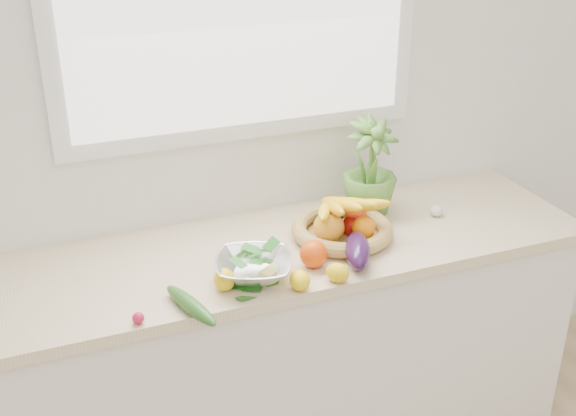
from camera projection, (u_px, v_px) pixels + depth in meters
name	position (u px, v px, depth m)	size (l,w,h in m)	color
back_wall	(241.00, 96.00, 2.52)	(4.50, 0.02, 2.70)	white
counter_cabinet	(273.00, 359.00, 2.67)	(2.20, 0.58, 0.86)	silver
countertop	(272.00, 253.00, 2.47)	(2.24, 0.62, 0.04)	beige
orange_loose	(314.00, 254.00, 2.33)	(0.09, 0.09, 0.09)	#D94106
lemon_a	(224.00, 279.00, 2.21)	(0.07, 0.08, 0.07)	yellow
lemon_b	(300.00, 280.00, 2.21)	(0.06, 0.08, 0.06)	yellow
lemon_c	(337.00, 273.00, 2.25)	(0.06, 0.08, 0.06)	yellow
apple	(353.00, 226.00, 2.52)	(0.08, 0.08, 0.08)	red
ginger	(274.00, 272.00, 2.28)	(0.11, 0.04, 0.03)	tan
garlic_a	(436.00, 211.00, 2.67)	(0.05, 0.05, 0.04)	beige
garlic_b	(372.00, 222.00, 2.59)	(0.05, 0.05, 0.04)	silver
garlic_c	(316.00, 241.00, 2.46)	(0.05, 0.05, 0.04)	white
eggplant	(358.00, 251.00, 2.35)	(0.08, 0.22, 0.09)	#280E36
cucumber	(191.00, 305.00, 2.10)	(0.05, 0.26, 0.05)	#285619
radish	(138.00, 318.00, 2.05)	(0.04, 0.04, 0.04)	#BE173F
potted_herb	(370.00, 167.00, 2.62)	(0.20, 0.20, 0.36)	#528731
fruit_basket	(341.00, 224.00, 2.50)	(0.42, 0.42, 0.19)	tan
colander_with_spinach	(254.00, 263.00, 2.24)	(0.31, 0.31, 0.12)	white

